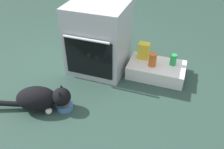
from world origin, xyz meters
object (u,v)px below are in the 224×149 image
Objects in this scene: cat at (41,98)px; pantry_cabinet at (156,70)px; snack_bag at (144,51)px; sauce_jar at (153,60)px; soda_can at (173,60)px; food_bowl at (65,106)px; oven at (99,38)px.

pantry_cabinet is at bearing 24.16° from cat.
snack_bag is at bearing 32.79° from cat.
pantry_cabinet is 0.82× the size of cat.
soda_can is (0.20, 0.09, -0.01)m from sauce_jar.
pantry_cabinet is 4.07× the size of food_bowl.
cat is 1.38m from soda_can.
oven reaches higher than cat.
food_bowl is 1.20m from soda_can.
pantry_cabinet is at bearing -162.16° from soda_can.
soda_can reaches higher than food_bowl.
food_bowl is at bearing -135.25° from soda_can.
soda_can is (0.85, 0.84, 0.17)m from food_bowl.
sauce_jar is 0.17m from snack_bag.
sauce_jar is at bearing -156.18° from soda_can.
oven is 6.24× the size of soda_can.
soda_can reaches higher than pantry_cabinet.
sauce_jar is at bearing 24.40° from cat.
cat reaches higher than food_bowl.
sauce_jar is 0.22m from soda_can.
food_bowl is at bearing -131.21° from pantry_cabinet.
snack_bag reaches higher than soda_can.
snack_bag is at bearing 135.88° from sauce_jar.
snack_bag is at bearing 174.79° from soda_can.
cat is at bearing -135.70° from pantry_cabinet.
oven is at bearing -164.58° from snack_bag.
pantry_cabinet is 0.16m from sauce_jar.
food_bowl is 1.05× the size of sauce_jar.
cat is at bearing -106.40° from oven.
oven reaches higher than pantry_cabinet.
snack_bag is at bearing 59.09° from food_bowl.
pantry_cabinet is 1.23m from cat.
soda_can is at bearing 7.15° from oven.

